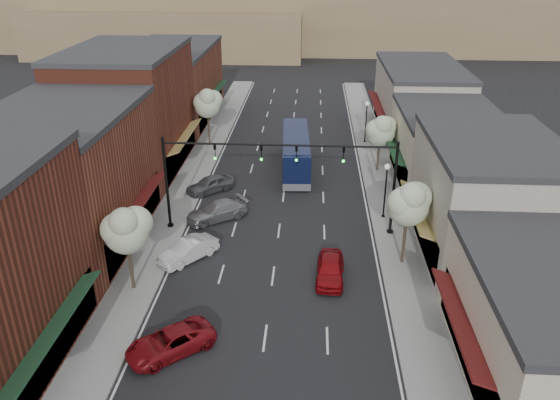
% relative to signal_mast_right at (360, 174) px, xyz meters
% --- Properties ---
extents(ground, '(160.00, 160.00, 0.00)m').
position_rel_signal_mast_right_xyz_m(ground, '(-5.62, -8.00, -4.62)').
color(ground, black).
rests_on(ground, ground).
extents(sidewalk_left, '(2.80, 73.00, 0.15)m').
position_rel_signal_mast_right_xyz_m(sidewalk_left, '(-14.02, 10.50, -4.55)').
color(sidewalk_left, gray).
rests_on(sidewalk_left, ground).
extents(sidewalk_right, '(2.80, 73.00, 0.15)m').
position_rel_signal_mast_right_xyz_m(sidewalk_right, '(2.78, 10.50, -4.55)').
color(sidewalk_right, gray).
rests_on(sidewalk_right, ground).
extents(curb_left, '(0.25, 73.00, 0.17)m').
position_rel_signal_mast_right_xyz_m(curb_left, '(-12.62, 10.50, -4.55)').
color(curb_left, gray).
rests_on(curb_left, ground).
extents(curb_right, '(0.25, 73.00, 0.17)m').
position_rel_signal_mast_right_xyz_m(curb_right, '(1.38, 10.50, -4.55)').
color(curb_right, gray).
rests_on(curb_right, ground).
extents(bldg_left_midnear, '(10.14, 14.10, 9.40)m').
position_rel_signal_mast_right_xyz_m(bldg_left_midnear, '(-19.85, -2.00, 0.03)').
color(bldg_left_midnear, brown).
rests_on(bldg_left_midnear, ground).
extents(bldg_left_midfar, '(10.14, 14.10, 10.90)m').
position_rel_signal_mast_right_xyz_m(bldg_left_midfar, '(-19.86, 12.00, 0.78)').
color(bldg_left_midfar, maroon).
rests_on(bldg_left_midfar, ground).
extents(bldg_left_far, '(10.14, 18.10, 8.40)m').
position_rel_signal_mast_right_xyz_m(bldg_left_far, '(-19.84, 28.00, -0.46)').
color(bldg_left_far, brown).
rests_on(bldg_left_far, ground).
extents(bldg_right_near, '(9.14, 12.10, 5.90)m').
position_rel_signal_mast_right_xyz_m(bldg_right_near, '(8.07, -14.00, -1.70)').
color(bldg_right_near, beige).
rests_on(bldg_right_near, ground).
extents(bldg_right_midnear, '(9.14, 12.10, 7.90)m').
position_rel_signal_mast_right_xyz_m(bldg_right_midnear, '(8.10, -2.00, -0.72)').
color(bldg_right_midnear, '#A99E91').
rests_on(bldg_right_midnear, ground).
extents(bldg_right_midfar, '(9.14, 12.10, 6.40)m').
position_rel_signal_mast_right_xyz_m(bldg_right_midfar, '(8.08, 10.00, -1.46)').
color(bldg_right_midfar, beige).
rests_on(bldg_right_midfar, ground).
extents(bldg_right_far, '(9.14, 16.10, 7.40)m').
position_rel_signal_mast_right_xyz_m(bldg_right_far, '(8.09, 24.00, -0.96)').
color(bldg_right_far, '#A99E91').
rests_on(bldg_right_far, ground).
extents(hill_far, '(120.00, 30.00, 12.00)m').
position_rel_signal_mast_right_xyz_m(hill_far, '(-5.62, 82.00, 1.38)').
color(hill_far, '#7A6647').
rests_on(hill_far, ground).
extents(hill_near, '(50.00, 20.00, 8.00)m').
position_rel_signal_mast_right_xyz_m(hill_near, '(-30.62, 70.00, -0.62)').
color(hill_near, '#7A6647').
rests_on(hill_near, ground).
extents(signal_mast_right, '(8.22, 0.46, 7.00)m').
position_rel_signal_mast_right_xyz_m(signal_mast_right, '(0.00, 0.00, 0.00)').
color(signal_mast_right, black).
rests_on(signal_mast_right, ground).
extents(signal_mast_left, '(8.22, 0.46, 7.00)m').
position_rel_signal_mast_right_xyz_m(signal_mast_left, '(-11.24, 0.00, 0.00)').
color(signal_mast_left, black).
rests_on(signal_mast_left, ground).
extents(tree_right_near, '(2.85, 2.65, 5.95)m').
position_rel_signal_mast_right_xyz_m(tree_right_near, '(2.73, -4.05, -0.17)').
color(tree_right_near, '#47382B').
rests_on(tree_right_near, ground).
extents(tree_right_far, '(2.85, 2.65, 5.43)m').
position_rel_signal_mast_right_xyz_m(tree_right_far, '(2.73, 11.95, -0.63)').
color(tree_right_far, '#47382B').
rests_on(tree_right_far, ground).
extents(tree_left_near, '(2.85, 2.65, 5.69)m').
position_rel_signal_mast_right_xyz_m(tree_left_near, '(-13.87, -8.05, -0.40)').
color(tree_left_near, '#47382B').
rests_on(tree_left_near, ground).
extents(tree_left_far, '(2.85, 2.65, 6.13)m').
position_rel_signal_mast_right_xyz_m(tree_left_far, '(-13.87, 17.95, -0.02)').
color(tree_left_far, '#47382B').
rests_on(tree_left_far, ground).
extents(lamp_post_near, '(0.44, 0.44, 4.44)m').
position_rel_signal_mast_right_xyz_m(lamp_post_near, '(2.18, 2.50, -1.62)').
color(lamp_post_near, black).
rests_on(lamp_post_near, ground).
extents(lamp_post_far, '(0.44, 0.44, 4.44)m').
position_rel_signal_mast_right_xyz_m(lamp_post_far, '(2.18, 20.00, -1.62)').
color(lamp_post_far, black).
rests_on(lamp_post_far, ground).
extents(coach_bus, '(2.91, 10.96, 3.32)m').
position_rel_signal_mast_right_xyz_m(coach_bus, '(-4.82, 12.17, -2.88)').
color(coach_bus, '#0D1434').
rests_on(coach_bus, ground).
extents(red_hatchback, '(1.93, 4.30, 1.44)m').
position_rel_signal_mast_right_xyz_m(red_hatchback, '(-2.06, -6.11, -3.90)').
color(red_hatchback, maroon).
rests_on(red_hatchback, ground).
extents(parked_car_a, '(4.88, 4.53, 1.27)m').
position_rel_signal_mast_right_xyz_m(parked_car_a, '(-10.33, -13.38, -3.99)').
color(parked_car_a, maroon).
rests_on(parked_car_a, ground).
extents(parked_car_b, '(3.80, 4.16, 1.38)m').
position_rel_signal_mast_right_xyz_m(parked_car_b, '(-11.33, -4.34, -3.93)').
color(parked_car_b, silver).
rests_on(parked_car_b, ground).
extents(parked_car_c, '(4.99, 4.29, 1.38)m').
position_rel_signal_mast_right_xyz_m(parked_car_c, '(-10.43, 1.57, -3.93)').
color(parked_car_c, gray).
rests_on(parked_car_c, ground).
extents(parked_car_d, '(4.22, 3.98, 1.41)m').
position_rel_signal_mast_right_xyz_m(parked_car_d, '(-11.82, 6.56, -3.92)').
color(parked_car_d, '#525459').
rests_on(parked_car_d, ground).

